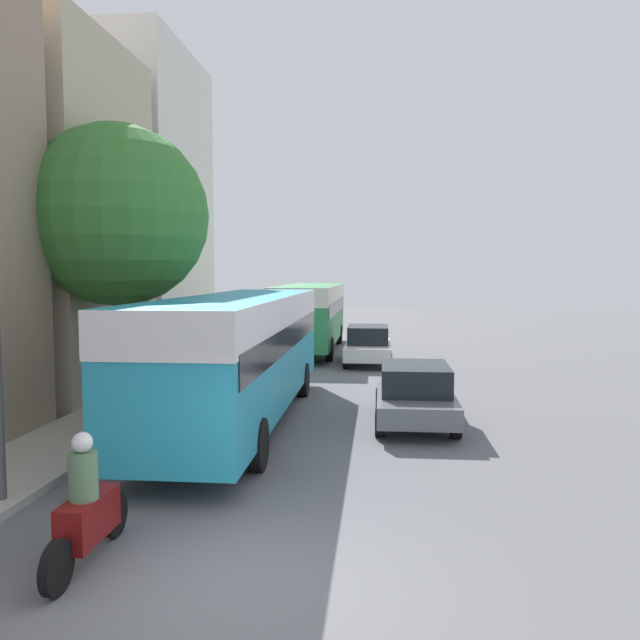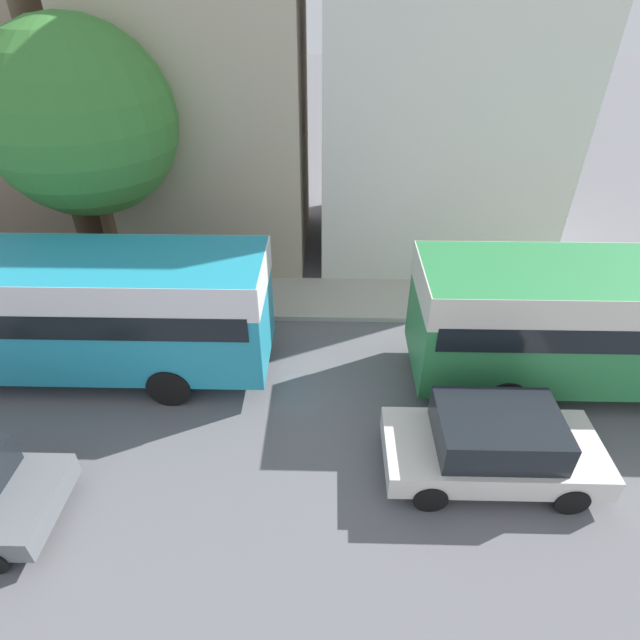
{
  "view_description": "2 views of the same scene",
  "coord_description": "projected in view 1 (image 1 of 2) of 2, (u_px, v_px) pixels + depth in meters",
  "views": [
    {
      "loc": [
        1.56,
        -7.0,
        3.72
      ],
      "look_at": [
        -0.83,
        18.08,
        1.77
      ],
      "focal_mm": 35.0,
      "sensor_mm": 36.0,
      "label": 1
    },
    {
      "loc": [
        7.61,
        14.9,
        8.19
      ],
      "look_at": [
        -1.63,
        14.69,
        1.71
      ],
      "focal_mm": 28.0,
      "sensor_mm": 36.0,
      "label": 2
    }
  ],
  "objects": [
    {
      "name": "ground_plane",
      "position": [
        245.0,
        586.0,
        7.38
      ],
      "size": [
        120.0,
        120.0,
        0.0
      ],
      "primitive_type": "plane",
      "color": "slate"
    },
    {
      "name": "building_midblock",
      "position": [
        33.0,
        220.0,
        18.74
      ],
      "size": [
        5.25,
        6.03,
        10.54
      ],
      "color": "#BCAD93",
      "rests_on": "ground_plane"
    },
    {
      "name": "building_far_terrace",
      "position": [
        114.0,
        209.0,
        25.89
      ],
      "size": [
        6.52,
        7.19,
        12.68
      ],
      "color": "silver",
      "rests_on": "ground_plane"
    },
    {
      "name": "bus_lead",
      "position": [
        240.0,
        341.0,
        15.13
      ],
      "size": [
        2.49,
        11.42,
        3.14
      ],
      "color": "teal",
      "rests_on": "ground_plane"
    },
    {
      "name": "bus_following",
      "position": [
        311.0,
        308.0,
        29.13
      ],
      "size": [
        2.56,
        10.14,
        3.1
      ],
      "color": "#2D8447",
      "rests_on": "ground_plane"
    },
    {
      "name": "motorcycle_behind_lead",
      "position": [
        87.0,
        512.0,
        7.9
      ],
      "size": [
        0.38,
        2.24,
        1.73
      ],
      "color": "maroon",
      "rests_on": "ground_plane"
    },
    {
      "name": "car_crossing",
      "position": [
        368.0,
        344.0,
        25.14
      ],
      "size": [
        1.88,
        4.11,
        1.55
      ],
      "rotation": [
        0.0,
        0.0,
        3.14
      ],
      "color": "silver",
      "rests_on": "ground_plane"
    },
    {
      "name": "car_far_curb",
      "position": [
        415.0,
        393.0,
        15.21
      ],
      "size": [
        1.91,
        4.02,
        1.47
      ],
      "color": "slate",
      "rests_on": "ground_plane"
    },
    {
      "name": "pedestrian_near_curb",
      "position": [
        238.0,
        325.0,
        32.12
      ],
      "size": [
        0.4,
        0.4,
        1.7
      ],
      "color": "#232838",
      "rests_on": "sidewalk"
    },
    {
      "name": "street_tree",
      "position": [
        117.0,
        216.0,
        16.1
      ],
      "size": [
        4.69,
        4.69,
        7.37
      ],
      "color": "brown",
      "rests_on": "sidewalk"
    }
  ]
}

